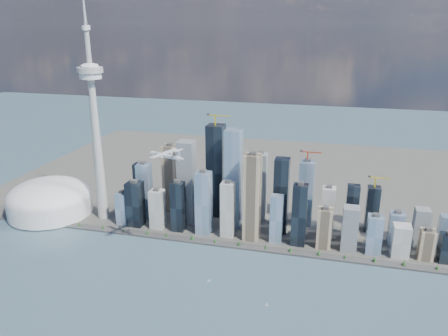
% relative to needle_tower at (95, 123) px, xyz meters
% --- Properties ---
extents(ground, '(4000.00, 4000.00, 0.00)m').
position_rel_needle_tower_xyz_m(ground, '(300.00, -310.00, -235.84)').
color(ground, '#385262').
rests_on(ground, ground).
extents(seawall, '(1100.00, 22.00, 4.00)m').
position_rel_needle_tower_xyz_m(seawall, '(300.00, -60.00, -233.84)').
color(seawall, '#383838').
rests_on(seawall, ground).
extents(land, '(1400.00, 900.00, 3.00)m').
position_rel_needle_tower_xyz_m(land, '(300.00, 390.00, -234.34)').
color(land, '#4C4C47').
rests_on(land, ground).
extents(shoreline_trees, '(960.53, 7.20, 8.80)m').
position_rel_needle_tower_xyz_m(shoreline_trees, '(300.00, -60.00, -227.06)').
color(shoreline_trees, '#3F2D1E').
rests_on(shoreline_trees, seawall).
extents(skyscraper_cluster, '(736.00, 142.00, 251.35)m').
position_rel_needle_tower_xyz_m(skyscraper_cluster, '(359.62, 26.82, -157.99)').
color(skyscraper_cluster, black).
rests_on(skyscraper_cluster, land).
extents(needle_tower, '(56.00, 56.00, 550.50)m').
position_rel_needle_tower_xyz_m(needle_tower, '(0.00, 0.00, 0.00)').
color(needle_tower, '#A7A8A3').
rests_on(needle_tower, land).
extents(dome_stadium, '(200.00, 200.00, 86.00)m').
position_rel_needle_tower_xyz_m(dome_stadium, '(-140.00, -10.00, -196.40)').
color(dome_stadium, silver).
rests_on(dome_stadium, land).
extents(airplane, '(76.44, 68.33, 19.09)m').
position_rel_needle_tower_xyz_m(airplane, '(238.92, -170.88, -8.23)').
color(airplane, white).
rests_on(airplane, ground).
extents(sailboat_west, '(6.11, 2.24, 8.44)m').
position_rel_needle_tower_xyz_m(sailboat_west, '(326.01, -201.12, -233.13)').
color(sailboat_west, white).
rests_on(sailboat_west, ground).
extents(sailboat_east, '(6.33, 1.94, 8.78)m').
position_rel_needle_tower_xyz_m(sailboat_east, '(440.58, -247.38, -233.02)').
color(sailboat_east, white).
rests_on(sailboat_east, ground).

